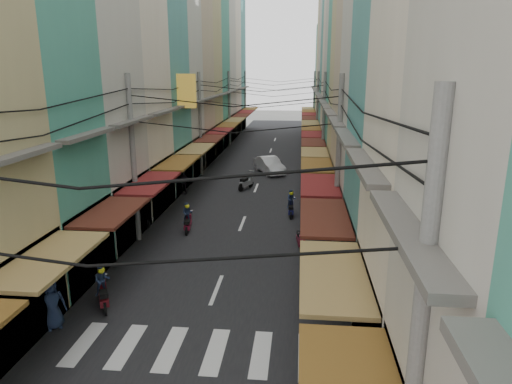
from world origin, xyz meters
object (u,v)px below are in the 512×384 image
Objects in this scene: white_car at (270,173)px; market_umbrella at (423,283)px; traffic_sign at (372,255)px; bicycle at (369,310)px.

market_umbrella is (6.16, -24.62, 2.35)m from white_car.
traffic_sign is at bearing 113.72° from market_umbrella.
white_car is 2.84× the size of bicycle.
white_car is at bearing 102.88° from traffic_sign.
traffic_sign is at bearing 162.25° from bicycle.
market_umbrella reaches higher than white_car.
market_umbrella is 2.72m from traffic_sign.
market_umbrella is 0.91× the size of traffic_sign.
traffic_sign reaches higher than market_umbrella.
traffic_sign reaches higher than bicycle.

